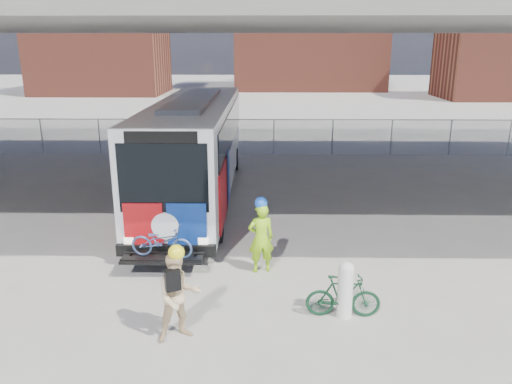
{
  "coord_description": "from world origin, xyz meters",
  "views": [
    {
      "loc": [
        0.48,
        -13.31,
        5.53
      ],
      "look_at": [
        0.28,
        -0.16,
        1.6
      ],
      "focal_mm": 35.0,
      "sensor_mm": 36.0,
      "label": 1
    }
  ],
  "objects_px": {
    "bus": "(196,141)",
    "bollard": "(345,288)",
    "cyclist_hivis": "(261,236)",
    "bike_parked": "(343,296)",
    "cyclist_tan": "(178,295)"
  },
  "relations": [
    {
      "from": "bus",
      "to": "bollard",
      "type": "height_order",
      "value": "bus"
    },
    {
      "from": "cyclist_hivis",
      "to": "bike_parked",
      "type": "relative_size",
      "value": 1.26
    },
    {
      "from": "bike_parked",
      "to": "cyclist_tan",
      "type": "bearing_deg",
      "value": 106.28
    },
    {
      "from": "cyclist_hivis",
      "to": "cyclist_tan",
      "type": "relative_size",
      "value": 1.0
    },
    {
      "from": "cyclist_hivis",
      "to": "cyclist_tan",
      "type": "height_order",
      "value": "cyclist_hivis"
    },
    {
      "from": "bollard",
      "to": "bike_parked",
      "type": "bearing_deg",
      "value": -164.64
    },
    {
      "from": "bus",
      "to": "bike_parked",
      "type": "bearing_deg",
      "value": -63.94
    },
    {
      "from": "bollard",
      "to": "cyclist_hivis",
      "type": "height_order",
      "value": "cyclist_hivis"
    },
    {
      "from": "cyclist_hivis",
      "to": "bike_parked",
      "type": "distance_m",
      "value": 2.81
    },
    {
      "from": "bus",
      "to": "cyclist_tan",
      "type": "bearing_deg",
      "value": -84.69
    },
    {
      "from": "cyclist_tan",
      "to": "bollard",
      "type": "bearing_deg",
      "value": -8.87
    },
    {
      "from": "bus",
      "to": "cyclist_hivis",
      "type": "height_order",
      "value": "bus"
    },
    {
      "from": "bike_parked",
      "to": "bus",
      "type": "bearing_deg",
      "value": 27.83
    },
    {
      "from": "bollard",
      "to": "cyclist_hivis",
      "type": "relative_size",
      "value": 0.63
    },
    {
      "from": "cyclist_hivis",
      "to": "bike_parked",
      "type": "xyz_separation_m",
      "value": [
        1.73,
        -2.16,
        -0.48
      ]
    }
  ]
}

